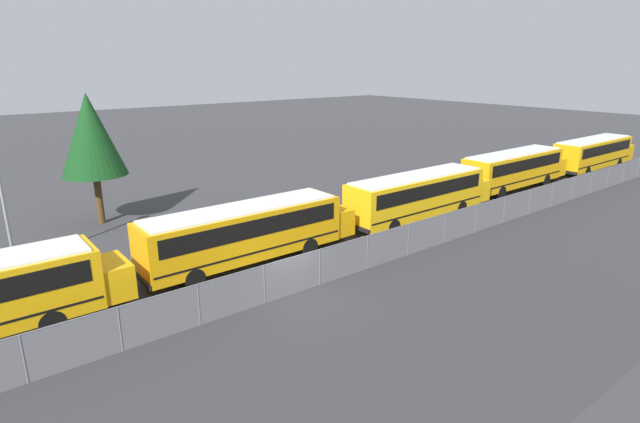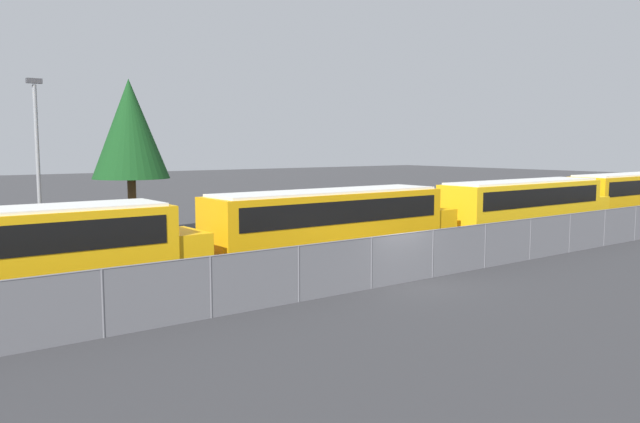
{
  "view_description": "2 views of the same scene",
  "coord_description": "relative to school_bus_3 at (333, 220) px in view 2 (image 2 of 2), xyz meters",
  "views": [
    {
      "loc": [
        -11.88,
        -17.06,
        10.19
      ],
      "look_at": [
        5.54,
        5.07,
        1.69
      ],
      "focal_mm": 28.0,
      "sensor_mm": 36.0,
      "label": 1
    },
    {
      "loc": [
        -15.68,
        -15.8,
        4.91
      ],
      "look_at": [
        -0.63,
        4.13,
        2.29
      ],
      "focal_mm": 35.0,
      "sensor_mm": 36.0,
      "label": 2
    }
  ],
  "objects": [
    {
      "name": "ground_plane",
      "position": [
        -0.3,
        -4.43,
        -1.85
      ],
      "size": [
        200.0,
        200.0,
        0.0
      ],
      "primitive_type": "plane",
      "color": "#38383A"
    },
    {
      "name": "road_strip",
      "position": [
        -0.3,
        -10.43,
        -1.85
      ],
      "size": [
        135.05,
        12.0,
        0.01
      ],
      "color": "#333335",
      "rests_on": "ground_plane"
    },
    {
      "name": "fence",
      "position": [
        -0.3,
        -4.44,
        -0.92
      ],
      "size": [
        101.12,
        0.07,
        1.82
      ],
      "color": "#9EA0A5",
      "rests_on": "ground_plane"
    },
    {
      "name": "school_bus_3",
      "position": [
        0.0,
        0.0,
        0.0
      ],
      "size": [
        12.17,
        2.58,
        3.11
      ],
      "color": "orange",
      "rests_on": "ground_plane"
    },
    {
      "name": "school_bus_4",
      "position": [
        12.75,
        -0.46,
        0.0
      ],
      "size": [
        12.17,
        2.58,
        3.11
      ],
      "color": "yellow",
      "rests_on": "ground_plane"
    },
    {
      "name": "school_bus_5",
      "position": [
        25.4,
        0.25,
        0.0
      ],
      "size": [
        12.17,
        2.58,
        3.11
      ],
      "color": "#EDA80F",
      "rests_on": "ground_plane"
    },
    {
      "name": "light_pole",
      "position": [
        -9.8,
        7.11,
        2.35
      ],
      "size": [
        0.6,
        0.24,
        7.63
      ],
      "color": "gray",
      "rests_on": "ground_plane"
    },
    {
      "name": "tree_0",
      "position": [
        -4.16,
        11.89,
        3.92
      ],
      "size": [
        3.98,
        3.98,
        8.39
      ],
      "color": "#51381E",
      "rests_on": "ground_plane"
    }
  ]
}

